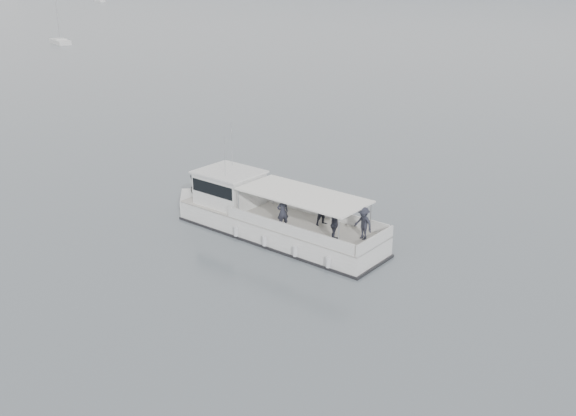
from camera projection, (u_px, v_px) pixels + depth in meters
The scene contains 3 objects.
ground at pixel (399, 259), 28.76m from camera, with size 1400.00×1400.00×0.00m, color slate.
tour_boat at pixel (262, 215), 31.43m from camera, with size 12.47×4.55×5.19m.
moored_fleet at pixel (569, 10), 186.44m from camera, with size 425.35×350.33×9.50m.
Camera 1 is at (9.08, -24.95, 12.32)m, focal length 40.00 mm.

